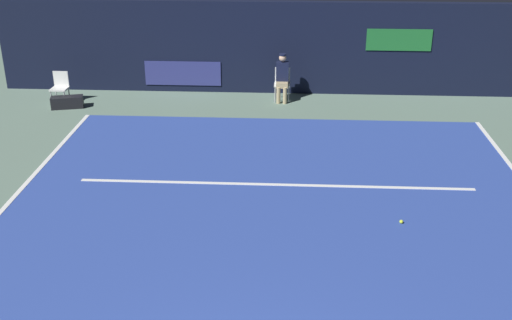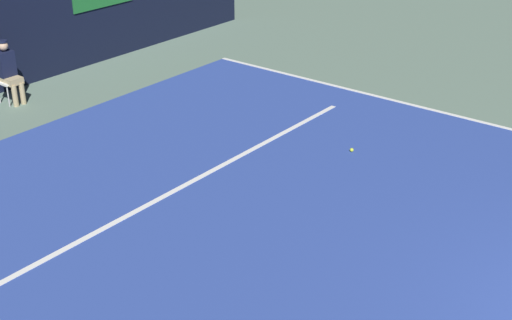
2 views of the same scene
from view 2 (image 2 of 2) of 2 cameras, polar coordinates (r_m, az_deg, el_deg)
ground_plane at (r=10.75m, az=4.32°, el=-4.34°), size 31.65×31.65×0.00m
court_surface at (r=10.74m, az=4.32°, el=-4.31°), size 10.14×11.99×0.01m
line_sideline_left at (r=14.79m, az=15.34°, el=3.52°), size 0.10×11.99×0.01m
line_service at (r=11.88m, az=-4.07°, el=-1.15°), size 7.91×0.10×0.01m
line_judge_on_chair at (r=15.56m, az=-19.17°, el=6.73°), size 0.45×0.53×1.32m
tennis_ball at (r=12.76m, az=7.66°, el=0.80°), size 0.07×0.07×0.07m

